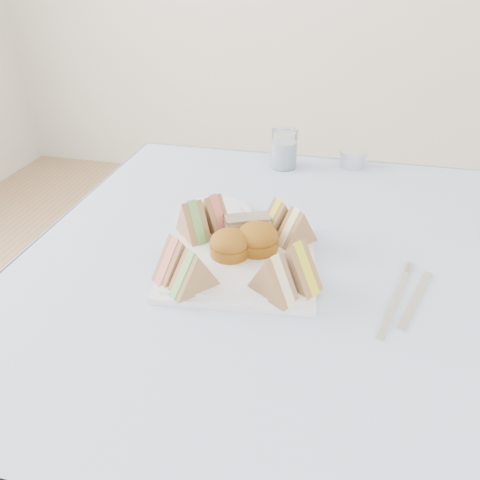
# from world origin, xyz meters

# --- Properties ---
(table) EXTENTS (0.90, 0.90, 0.74)m
(table) POSITION_xyz_m (0.00, 0.00, 0.37)
(table) COLOR brown
(table) RESTS_ON floor
(tablecloth) EXTENTS (1.02, 1.02, 0.01)m
(tablecloth) POSITION_xyz_m (0.00, 0.00, 0.74)
(tablecloth) COLOR #90A8CC
(tablecloth) RESTS_ON table
(serving_plate) EXTENTS (0.30, 0.30, 0.01)m
(serving_plate) POSITION_xyz_m (-0.10, -0.05, 0.75)
(serving_plate) COLOR silver
(serving_plate) RESTS_ON tablecloth
(sandwich_fl_a) EXTENTS (0.08, 0.09, 0.08)m
(sandwich_fl_a) POSITION_xyz_m (-0.19, -0.12, 0.80)
(sandwich_fl_a) COLOR brown
(sandwich_fl_a) RESTS_ON serving_plate
(sandwich_fl_b) EXTENTS (0.08, 0.09, 0.07)m
(sandwich_fl_b) POSITION_xyz_m (-0.15, -0.15, 0.80)
(sandwich_fl_b) COLOR brown
(sandwich_fl_b) RESTS_ON serving_plate
(sandwich_fr_a) EXTENTS (0.10, 0.09, 0.08)m
(sandwich_fr_a) POSITION_xyz_m (0.01, -0.10, 0.80)
(sandwich_fr_a) COLOR brown
(sandwich_fr_a) RESTS_ON serving_plate
(sandwich_fr_b) EXTENTS (0.09, 0.08, 0.08)m
(sandwich_fr_b) POSITION_xyz_m (-0.02, -0.14, 0.80)
(sandwich_fr_b) COLOR brown
(sandwich_fr_b) RESTS_ON serving_plate
(sandwich_bl_a) EXTENTS (0.09, 0.09, 0.08)m
(sandwich_bl_a) POSITION_xyz_m (-0.20, 0.01, 0.80)
(sandwich_bl_a) COLOR brown
(sandwich_bl_a) RESTS_ON serving_plate
(sandwich_bl_b) EXTENTS (0.09, 0.08, 0.08)m
(sandwich_bl_b) POSITION_xyz_m (-0.17, 0.05, 0.80)
(sandwich_bl_b) COLOR brown
(sandwich_bl_b) RESTS_ON serving_plate
(sandwich_br_a) EXTENTS (0.09, 0.09, 0.07)m
(sandwich_br_a) POSITION_xyz_m (-0.00, 0.03, 0.79)
(sandwich_br_a) COLOR brown
(sandwich_br_a) RESTS_ON serving_plate
(sandwich_br_b) EXTENTS (0.09, 0.08, 0.07)m
(sandwich_br_b) POSITION_xyz_m (-0.04, 0.06, 0.79)
(sandwich_br_b) COLOR brown
(sandwich_br_b) RESTS_ON serving_plate
(scone_left) EXTENTS (0.08, 0.08, 0.05)m
(scone_left) POSITION_xyz_m (-0.12, -0.04, 0.78)
(scone_left) COLOR #885A16
(scone_left) RESTS_ON serving_plate
(scone_right) EXTENTS (0.10, 0.10, 0.05)m
(scone_right) POSITION_xyz_m (-0.07, -0.01, 0.78)
(scone_right) COLOR #885A16
(scone_right) RESTS_ON serving_plate
(pastry_slice) EXTENTS (0.09, 0.07, 0.04)m
(pastry_slice) POSITION_xyz_m (-0.10, 0.04, 0.78)
(pastry_slice) COLOR tan
(pastry_slice) RESTS_ON serving_plate
(side_plate) EXTENTS (0.18, 0.18, 0.01)m
(side_plate) POSITION_xyz_m (-0.19, 0.11, 0.75)
(side_plate) COLOR silver
(side_plate) RESTS_ON tablecloth
(water_glass) EXTENTS (0.09, 0.09, 0.10)m
(water_glass) POSITION_xyz_m (-0.08, 0.42, 0.80)
(water_glass) COLOR white
(water_glass) RESTS_ON tablecloth
(tea_strainer) EXTENTS (0.10, 0.10, 0.04)m
(tea_strainer) POSITION_xyz_m (0.09, 0.46, 0.77)
(tea_strainer) COLOR silver
(tea_strainer) RESTS_ON tablecloth
(knife) EXTENTS (0.07, 0.17, 0.00)m
(knife) POSITION_xyz_m (0.21, -0.09, 0.75)
(knife) COLOR silver
(knife) RESTS_ON tablecloth
(fork) EXTENTS (0.06, 0.19, 0.00)m
(fork) POSITION_xyz_m (0.17, -0.11, 0.75)
(fork) COLOR silver
(fork) RESTS_ON tablecloth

